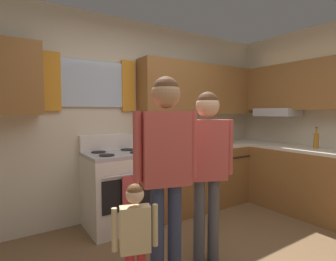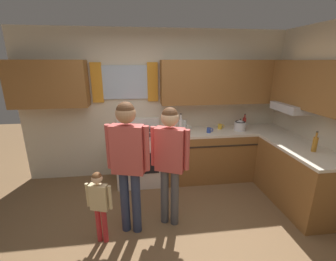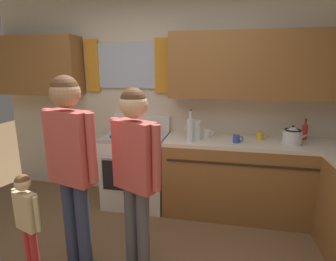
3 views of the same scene
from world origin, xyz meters
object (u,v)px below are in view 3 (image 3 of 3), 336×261
mug_cobalt_blue (237,139)px  adult_holding_child (71,155)px  mug_mustard_yellow (260,136)px  small_child (27,215)px  stovetop_kettle (292,135)px  stove_oven (137,168)px  adult_in_plaid (135,163)px  bottle_sauce_red (305,132)px  water_pitcher (196,130)px  bottle_tall_clear (190,130)px  mug_ceramic_white (206,133)px

mug_cobalt_blue → adult_holding_child: bearing=-139.6°
mug_mustard_yellow → small_child: (-1.92, -1.46, -0.38)m
stovetop_kettle → mug_cobalt_blue: bearing=-173.0°
stove_oven → adult_in_plaid: adult_in_plaid is taller
bottle_sauce_red → adult_in_plaid: adult_in_plaid is taller
small_child → stovetop_kettle: bearing=30.9°
bottle_sauce_red → mug_cobalt_blue: bottle_sauce_red is taller
water_pitcher → small_child: 1.83m
stovetop_kettle → small_child: size_ratio=0.30×
bottle_sauce_red → mug_cobalt_blue: (-0.76, -0.28, -0.05)m
bottle_tall_clear → adult_in_plaid: 1.02m
water_pitcher → adult_holding_child: adult_holding_child is taller
bottle_sauce_red → water_pitcher: 1.24m
bottle_tall_clear → mug_mustard_yellow: (0.77, 0.26, -0.10)m
bottle_sauce_red → adult_in_plaid: size_ratio=0.16×
stove_oven → small_child: bearing=-108.3°
bottle_tall_clear → adult_holding_child: 1.33m
stovetop_kettle → water_pitcher: size_ratio=1.24×
mug_ceramic_white → stovetop_kettle: 0.93m
mug_cobalt_blue → adult_in_plaid: bearing=-128.2°
stove_oven → adult_holding_child: 1.37m
stove_oven → mug_mustard_yellow: stove_oven is taller
bottle_sauce_red → bottle_tall_clear: 1.32m
stove_oven → bottle_tall_clear: 0.92m
bottle_sauce_red → stovetop_kettle: 0.27m
mug_mustard_yellow → stovetop_kettle: bearing=-20.6°
mug_ceramic_white → water_pitcher: size_ratio=0.57×
mug_mustard_yellow → stovetop_kettle: size_ratio=0.44×
mug_cobalt_blue → adult_holding_child: adult_holding_child is taller
bottle_sauce_red → bottle_tall_clear: bearing=-164.5°
mug_ceramic_white → adult_in_plaid: 1.31m
mug_ceramic_white → mug_cobalt_blue: bearing=-27.6°
stovetop_kettle → small_child: bearing=-149.1°
mug_mustard_yellow → adult_holding_child: size_ratio=0.07×
stovetop_kettle → adult_in_plaid: 1.79m
bottle_sauce_red → adult_in_plaid: bearing=-140.2°
stovetop_kettle → bottle_tall_clear: bearing=-172.4°
stove_oven → adult_in_plaid: size_ratio=0.70×
stove_oven → bottle_sauce_red: (1.96, 0.16, 0.53)m
bottle_sauce_red → mug_cobalt_blue: 0.81m
bottle_tall_clear → mug_mustard_yellow: bottle_tall_clear is taller
mug_cobalt_blue → stovetop_kettle: size_ratio=0.42×
stovetop_kettle → adult_holding_child: (-1.90, -1.19, 0.05)m
bottle_tall_clear → water_pitcher: (0.05, 0.11, -0.03)m
mug_ceramic_white → small_child: size_ratio=0.14×
bottle_sauce_red → small_child: bottle_sauce_red is taller
stove_oven → water_pitcher: 0.93m
bottle_sauce_red → small_child: (-2.42, -1.54, -0.42)m
water_pitcher → stove_oven: bearing=174.0°
mug_mustard_yellow → adult_in_plaid: 1.64m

